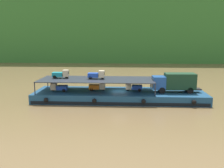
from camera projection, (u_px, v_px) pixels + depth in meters
The scene contains 10 objects.
ground_plane at pixel (119, 100), 40.22m from camera, with size 400.00×400.00×0.00m, color brown.
hillside_far_bank at pixel (123, 15), 105.78m from camera, with size 126.32×31.18×35.30m.
cargo_barge at pixel (119, 96), 40.05m from camera, with size 27.94×7.87×1.50m.
covered_lorry at pixel (175, 82), 38.90m from camera, with size 7.92×2.53×3.10m.
cargo_rack at pixel (97, 79), 39.76m from camera, with size 18.74×6.52×2.00m.
mini_truck_lower_stern at pixel (59, 87), 39.75m from camera, with size 2.76×1.23×1.38m.
mini_truck_lower_aft at pixel (97, 86), 40.33m from camera, with size 2.77×1.26×1.38m.
mini_truck_lower_mid at pixel (134, 87), 40.05m from camera, with size 2.79×1.28×1.38m.
mini_truck_upper_stern at pixel (61, 74), 40.59m from camera, with size 2.79×1.29×1.38m.
mini_truck_upper_mid at pixel (97, 75), 39.85m from camera, with size 2.76×1.24×1.38m.
Camera 1 is at (0.87, -38.96, 10.37)m, focal length 38.61 mm.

